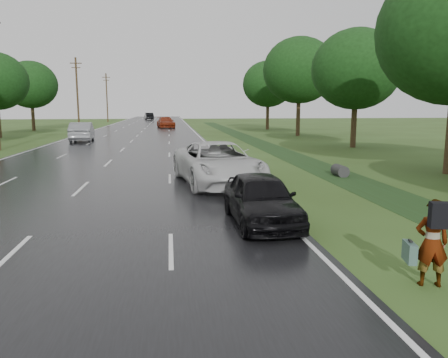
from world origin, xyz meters
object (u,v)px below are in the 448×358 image
pedestrian (431,242)px  dark_sedan (261,198)px  white_pickup (218,163)px  silver_sedan (82,132)px

pedestrian → dark_sedan: size_ratio=0.39×
pedestrian → dark_sedan: 5.00m
pedestrian → white_pickup: 11.18m
dark_sedan → silver_sedan: (-10.53, 30.44, 0.18)m
white_pickup → silver_sedan: bearing=104.4°
dark_sedan → pedestrian: bearing=-65.9°
pedestrian → silver_sedan: bearing=-57.2°
pedestrian → silver_sedan: size_ratio=0.30×
pedestrian → white_pickup: size_ratio=0.26×
pedestrian → silver_sedan: 37.18m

